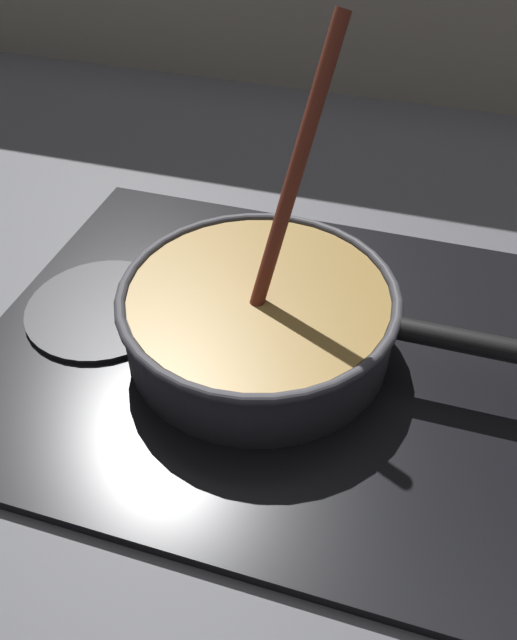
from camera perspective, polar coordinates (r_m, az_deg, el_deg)
name	(u,v)px	position (r m, az deg, el deg)	size (l,w,h in m)	color
ground	(212,447)	(0.62, -4.15, -11.15)	(2.40, 1.60, 0.04)	#4C4C51
hob_plate	(258,348)	(0.67, 0.00, -2.49)	(0.56, 0.48, 0.01)	black
burner_ring	(258,341)	(0.67, 0.00, -1.88)	(0.19, 0.19, 0.01)	#592D0C
spare_burner	(102,308)	(0.73, -13.63, 1.01)	(0.17, 0.17, 0.01)	#262628
cooking_pan	(261,316)	(0.64, 0.18, 0.35)	(0.45, 0.28, 0.31)	#38383D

